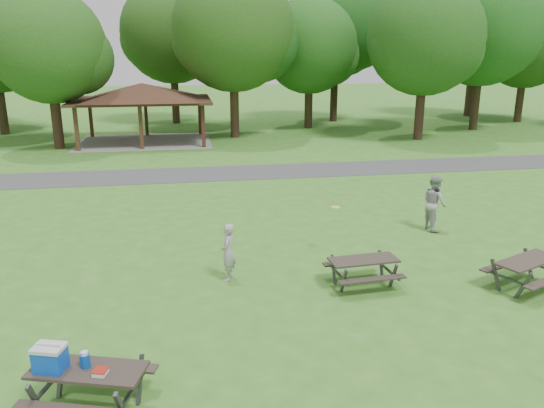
{
  "coord_description": "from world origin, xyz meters",
  "views": [
    {
      "loc": [
        -1.6,
        -11.23,
        5.83
      ],
      "look_at": [
        1.0,
        4.0,
        1.3
      ],
      "focal_mm": 35.0,
      "sensor_mm": 36.0,
      "label": 1
    }
  ],
  "objects": [
    {
      "name": "tree_deep_d",
      "position": [
        24.1,
        33.53,
        7.03
      ],
      "size": [
        8.4,
        8.0,
        11.27
      ],
      "color": "#321E16",
      "rests_on": "ground"
    },
    {
      "name": "tree_deep_b",
      "position": [
        -1.9,
        33.03,
        6.89
      ],
      "size": [
        8.4,
        8.0,
        11.13
      ],
      "color": "black",
      "rests_on": "ground"
    },
    {
      "name": "asphalt_path",
      "position": [
        0.0,
        14.0,
        0.01
      ],
      "size": [
        120.0,
        3.2,
        0.02
      ],
      "primitive_type": "cube",
      "color": "#3F3F41",
      "rests_on": "ground"
    },
    {
      "name": "tree_deep_c",
      "position": [
        11.1,
        32.03,
        7.44
      ],
      "size": [
        8.82,
        8.4,
        11.9
      ],
      "color": "black",
      "rests_on": "ground"
    },
    {
      "name": "frisbee_in_flight",
      "position": [
        2.69,
        2.93,
        1.43
      ],
      "size": [
        0.32,
        0.32,
        0.02
      ],
      "color": "yellow",
      "rests_on": "ground"
    },
    {
      "name": "tree_row_h",
      "position": [
        20.1,
        25.53,
        7.03
      ],
      "size": [
        8.61,
        8.2,
        11.37
      ],
      "color": "black",
      "rests_on": "ground"
    },
    {
      "name": "tree_row_f",
      "position": [
        8.09,
        28.53,
        5.84
      ],
      "size": [
        7.35,
        7.0,
        9.55
      ],
      "color": "black",
      "rests_on": "ground"
    },
    {
      "name": "tree_row_e",
      "position": [
        2.1,
        25.03,
        6.78
      ],
      "size": [
        8.4,
        8.0,
        11.02
      ],
      "color": "#311F15",
      "rests_on": "ground"
    },
    {
      "name": "picnic_table_middle",
      "position": [
        2.79,
        0.66,
        0.55
      ],
      "size": [
        1.82,
        1.51,
        0.75
      ],
      "color": "#2E2621",
      "rests_on": "ground"
    },
    {
      "name": "picnic_table_near",
      "position": [
        -3.5,
        -3.23,
        0.75
      ],
      "size": [
        2.24,
        2.0,
        1.31
      ],
      "color": "#2D2420",
      "rests_on": "ground"
    },
    {
      "name": "tree_row_i",
      "position": [
        26.08,
        29.03,
        5.91
      ],
      "size": [
        7.14,
        6.8,
        9.52
      ],
      "color": "black",
      "rests_on": "ground"
    },
    {
      "name": "ground",
      "position": [
        0.0,
        0.0,
        0.0
      ],
      "size": [
        160.0,
        160.0,
        0.0
      ],
      "primitive_type": "plane",
      "color": "#367320",
      "rests_on": "ground"
    },
    {
      "name": "picnic_table_far",
      "position": [
        6.81,
        -0.16,
        0.58
      ],
      "size": [
        2.25,
        2.06,
        0.79
      ],
      "color": "#312923",
      "rests_on": "ground"
    },
    {
      "name": "frisbee_thrower",
      "position": [
        -0.57,
        1.61,
        0.77
      ],
      "size": [
        0.49,
        0.63,
        1.53
      ],
      "primitive_type": "imported",
      "rotation": [
        0.0,
        0.0,
        -1.82
      ],
      "color": "#9E9EA1",
      "rests_on": "ground"
    },
    {
      "name": "tree_row_d",
      "position": [
        -8.92,
        22.53,
        5.77
      ],
      "size": [
        6.93,
        6.6,
        9.27
      ],
      "color": "black",
      "rests_on": "ground"
    },
    {
      "name": "pavilion",
      "position": [
        -4.0,
        24.0,
        3.06
      ],
      "size": [
        8.6,
        7.01,
        3.76
      ],
      "color": "#392415",
      "rests_on": "ground"
    },
    {
      "name": "frisbee_catcher",
      "position": [
        6.55,
        4.49,
        0.92
      ],
      "size": [
        0.74,
        0.93,
        1.85
      ],
      "primitive_type": "imported",
      "rotation": [
        0.0,
        0.0,
        1.61
      ],
      "color": "#A2A2A4",
      "rests_on": "ground"
    },
    {
      "name": "tree_row_g",
      "position": [
        14.09,
        22.03,
        6.33
      ],
      "size": [
        7.77,
        7.4,
        10.25
      ],
      "color": "black",
      "rests_on": "ground"
    }
  ]
}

